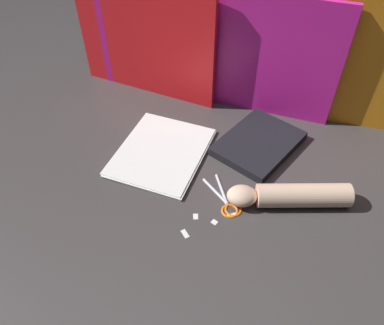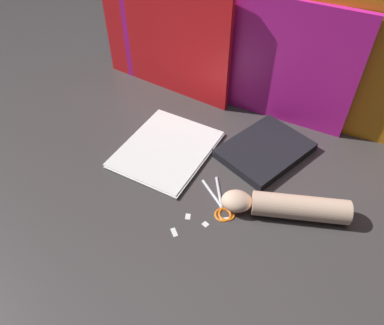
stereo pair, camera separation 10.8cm
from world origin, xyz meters
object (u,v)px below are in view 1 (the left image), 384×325
paper_stack (162,152)px  hand_forearm (291,196)px  scissors (227,202)px  book_closed (258,143)px

paper_stack → hand_forearm: hand_forearm is taller
paper_stack → hand_forearm: size_ratio=1.00×
paper_stack → scissors: (0.24, -0.14, -0.00)m
book_closed → scissors: 0.26m
hand_forearm → book_closed: bearing=119.3°
scissors → paper_stack: bearing=149.8°
book_closed → scissors: size_ratio=2.11×
paper_stack → hand_forearm: 0.42m
scissors → hand_forearm: (0.17, 0.05, 0.03)m
paper_stack → book_closed: book_closed is taller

